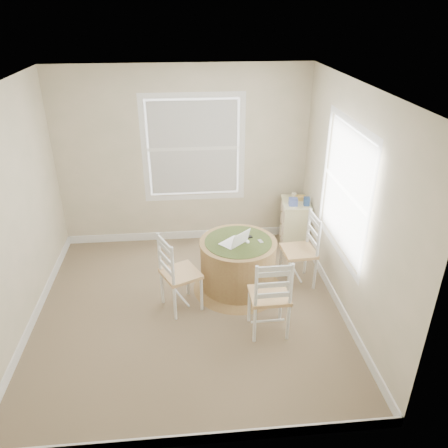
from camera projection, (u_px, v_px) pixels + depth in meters
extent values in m
cube|color=#7E6950|center=(190.00, 310.00, 5.25)|extent=(3.60, 3.60, 0.02)
cube|color=white|center=(180.00, 86.00, 4.06)|extent=(3.60, 3.60, 0.02)
cube|color=beige|center=(183.00, 158.00, 6.26)|extent=(3.60, 0.02, 2.60)
cube|color=beige|center=(190.00, 324.00, 3.05)|extent=(3.60, 0.02, 2.60)
cube|color=beige|center=(10.00, 220.00, 4.50)|extent=(0.02, 3.60, 2.60)
cube|color=beige|center=(350.00, 206.00, 4.81)|extent=(0.02, 3.60, 2.60)
cube|color=white|center=(187.00, 235.00, 6.81)|extent=(3.60, 0.02, 0.12)
cube|color=white|center=(195.00, 439.00, 3.63)|extent=(3.60, 0.02, 0.12)
cube|color=white|center=(35.00, 315.00, 5.07)|extent=(0.02, 3.60, 0.12)
cube|color=white|center=(335.00, 297.00, 5.37)|extent=(0.02, 3.60, 0.12)
cylinder|color=olive|center=(238.00, 263.00, 5.49)|extent=(0.94, 0.94, 0.61)
cone|color=olive|center=(238.00, 285.00, 5.64)|extent=(1.14, 1.14, 0.07)
cylinder|color=olive|center=(238.00, 243.00, 5.35)|extent=(0.96, 0.96, 0.03)
cylinder|color=#415022|center=(238.00, 242.00, 5.35)|extent=(0.83, 0.83, 0.01)
cone|color=#415022|center=(238.00, 246.00, 5.37)|extent=(0.92, 0.92, 0.10)
cube|color=white|center=(233.00, 243.00, 5.32)|extent=(0.36, 0.35, 0.02)
cube|color=silver|center=(233.00, 242.00, 5.31)|extent=(0.26, 0.25, 0.00)
cube|color=black|center=(241.00, 239.00, 5.19)|extent=(0.26, 0.24, 0.19)
ellipsoid|color=white|center=(247.00, 241.00, 5.33)|extent=(0.07, 0.10, 0.03)
cube|color=#B7BABF|center=(260.00, 242.00, 5.35)|extent=(0.07, 0.10, 0.02)
cube|color=black|center=(250.00, 237.00, 5.43)|extent=(0.07, 0.06, 0.02)
cube|color=#F7F2B9|center=(295.00, 224.00, 6.50)|extent=(0.43, 0.55, 0.69)
cube|color=#F7F2B9|center=(296.00, 202.00, 6.33)|extent=(0.46, 0.58, 0.02)
cube|color=beige|center=(282.00, 236.00, 6.60)|extent=(0.06, 0.43, 0.15)
cube|color=beige|center=(283.00, 224.00, 6.50)|extent=(0.06, 0.43, 0.15)
cube|color=beige|center=(284.00, 211.00, 6.41)|extent=(0.06, 0.43, 0.15)
cube|color=#556AC3|center=(293.00, 202.00, 6.21)|extent=(0.13, 0.13, 0.10)
cube|color=#EEBA54|center=(300.00, 198.00, 6.37)|extent=(0.16, 0.12, 0.06)
cube|color=#33579A|center=(306.00, 201.00, 6.20)|extent=(0.09, 0.09, 0.12)
cylinder|color=beige|center=(294.00, 196.00, 6.40)|extent=(0.07, 0.07, 0.09)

